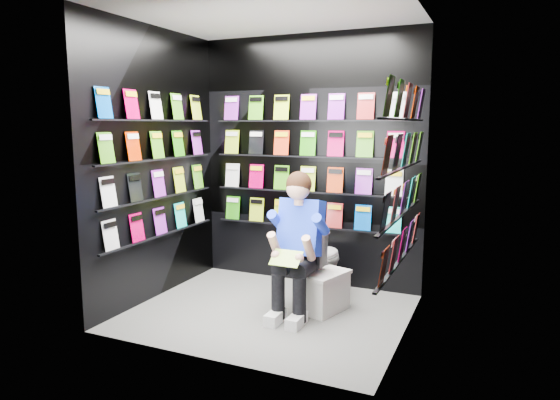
% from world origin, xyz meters
% --- Properties ---
extents(floor, '(2.40, 2.40, 0.00)m').
position_xyz_m(floor, '(0.00, 0.00, 0.00)').
color(floor, slate).
rests_on(floor, ground).
extents(ceiling, '(2.40, 2.40, 0.00)m').
position_xyz_m(ceiling, '(0.00, 0.00, 2.60)').
color(ceiling, white).
rests_on(ceiling, floor).
extents(wall_back, '(2.40, 0.04, 2.60)m').
position_xyz_m(wall_back, '(0.00, 1.00, 1.30)').
color(wall_back, black).
rests_on(wall_back, floor).
extents(wall_front, '(2.40, 0.04, 2.60)m').
position_xyz_m(wall_front, '(0.00, -1.00, 1.30)').
color(wall_front, black).
rests_on(wall_front, floor).
extents(wall_left, '(0.04, 2.00, 2.60)m').
position_xyz_m(wall_left, '(-1.20, 0.00, 1.30)').
color(wall_left, black).
rests_on(wall_left, floor).
extents(wall_right, '(0.04, 2.00, 2.60)m').
position_xyz_m(wall_right, '(1.20, 0.00, 1.30)').
color(wall_right, black).
rests_on(wall_right, floor).
extents(comics_back, '(2.10, 0.06, 1.37)m').
position_xyz_m(comics_back, '(0.00, 0.97, 1.31)').
color(comics_back, '#BD2800').
rests_on(comics_back, wall_back).
extents(comics_left, '(0.06, 1.70, 1.37)m').
position_xyz_m(comics_left, '(-1.17, 0.00, 1.31)').
color(comics_left, '#BD2800').
rests_on(comics_left, wall_left).
extents(comics_right, '(0.06, 1.70, 1.37)m').
position_xyz_m(comics_right, '(1.17, 0.00, 1.31)').
color(comics_right, '#BD2800').
rests_on(comics_right, wall_right).
extents(toilet, '(0.43, 0.76, 0.73)m').
position_xyz_m(toilet, '(0.25, 0.54, 0.37)').
color(toilet, white).
rests_on(toilet, floor).
extents(longbox, '(0.36, 0.49, 0.33)m').
position_xyz_m(longbox, '(0.46, 0.24, 0.17)').
color(longbox, white).
rests_on(longbox, floor).
extents(longbox_lid, '(0.39, 0.52, 0.03)m').
position_xyz_m(longbox_lid, '(0.46, 0.24, 0.35)').
color(longbox_lid, white).
rests_on(longbox_lid, longbox).
extents(reader, '(0.52, 0.75, 1.37)m').
position_xyz_m(reader, '(0.25, 0.16, 0.76)').
color(reader, blue).
rests_on(reader, toilet).
extents(held_comic, '(0.26, 0.15, 0.11)m').
position_xyz_m(held_comic, '(0.25, -0.19, 0.58)').
color(held_comic, green).
rests_on(held_comic, reader).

